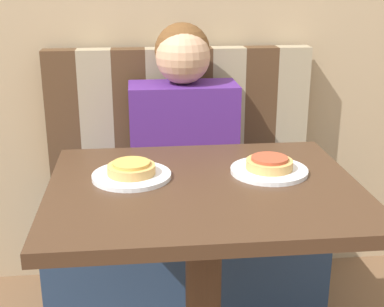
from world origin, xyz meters
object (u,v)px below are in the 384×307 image
person (183,117)px  pizza_right (269,163)px  plate_left (132,176)px  pizza_left (131,168)px  plate_right (269,171)px

person → pizza_right: 0.57m
plate_left → pizza_left: bearing=45.0°
person → plate_left: bearing=-109.1°
plate_left → pizza_right: (0.37, 0.00, 0.02)m
plate_right → pizza_right: size_ratio=1.65×
pizza_left → plate_left: bearing=-135.0°
person → plate_right: bearing=-70.9°
person → plate_right: 0.57m
person → plate_left: size_ratio=3.13×
plate_right → pizza_right: 0.02m
pizza_right → person: bearing=109.1°
plate_right → pizza_right: (-0.00, 0.00, 0.02)m
person → pizza_left: person is taller
plate_left → pizza_right: pizza_right is taller
person → plate_left: (-0.19, -0.54, -0.02)m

